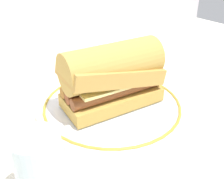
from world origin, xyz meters
The scene contains 4 objects.
ground_plane centered at (0.00, 0.00, 0.00)m, with size 1.50×1.50×0.00m, color #EDE7CD.
plate centered at (0.02, 0.03, 0.01)m, with size 0.29×0.29×0.01m.
sausage_sandwich centered at (0.02, 0.03, 0.08)m, with size 0.20×0.12×0.12m.
drinking_glass centered at (-0.18, -0.08, 0.04)m, with size 0.06×0.06×0.10m.
Camera 1 is at (-0.26, -0.32, 0.30)m, focal length 42.77 mm.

